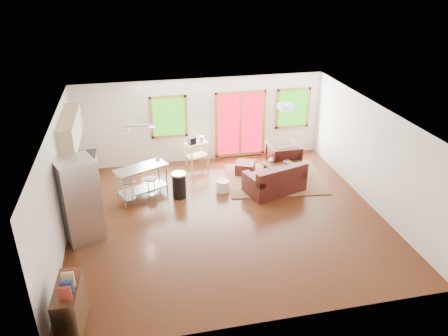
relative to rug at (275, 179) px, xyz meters
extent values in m
cube|color=black|center=(-1.80, -1.69, -0.02)|extent=(7.50, 7.00, 0.02)
cube|color=white|center=(-1.80, -1.69, 2.60)|extent=(7.50, 7.00, 0.02)
cube|color=silver|center=(-1.80, 1.82, 1.29)|extent=(7.50, 0.02, 2.60)
cube|color=silver|center=(-5.56, -1.69, 1.29)|extent=(0.02, 7.00, 2.60)
cube|color=silver|center=(1.96, -1.69, 1.29)|extent=(0.02, 7.00, 2.60)
cube|color=silver|center=(-1.80, -5.20, 1.29)|extent=(7.50, 0.02, 2.60)
cube|color=#1D5F0E|center=(-2.80, 1.77, 1.49)|extent=(0.94, 0.02, 1.14)
cube|color=olive|center=(-2.80, 1.77, 2.10)|extent=(1.10, 0.05, 0.08)
cube|color=olive|center=(-2.80, 1.77, 0.88)|extent=(1.10, 0.05, 0.08)
cube|color=olive|center=(-3.31, 1.77, 1.49)|extent=(0.08, 0.05, 1.30)
cube|color=olive|center=(-2.29, 1.77, 1.49)|extent=(0.08, 0.05, 1.30)
cube|color=#C50014|center=(-0.60, 1.77, 1.09)|extent=(1.44, 0.02, 1.94)
cube|color=olive|center=(-0.60, 1.77, 2.10)|extent=(1.60, 0.05, 0.08)
cube|color=olive|center=(-0.60, 1.77, 0.08)|extent=(1.60, 0.05, 0.08)
cube|color=olive|center=(-1.36, 1.77, 1.09)|extent=(0.08, 0.05, 2.10)
cube|color=olive|center=(0.16, 1.77, 1.09)|extent=(0.08, 0.05, 2.10)
cube|color=olive|center=(-0.60, 1.77, 1.09)|extent=(0.08, 0.05, 1.94)
cube|color=#1D5F0E|center=(1.10, 1.77, 1.49)|extent=(0.94, 0.02, 1.14)
cube|color=olive|center=(1.10, 1.77, 2.10)|extent=(1.10, 0.05, 0.08)
cube|color=olive|center=(1.10, 1.77, 0.88)|extent=(1.10, 0.05, 0.08)
cube|color=olive|center=(0.59, 1.77, 1.49)|extent=(0.08, 0.05, 1.30)
cube|color=olive|center=(1.61, 1.77, 1.49)|extent=(0.08, 0.05, 1.30)
cube|color=#4E6339|center=(0.00, 0.00, 0.00)|extent=(2.98, 2.42, 0.03)
cube|color=black|center=(-0.25, -0.66, 0.20)|extent=(1.74, 1.30, 0.43)
cube|color=black|center=(-0.15, -0.98, 0.62)|extent=(1.54, 0.65, 0.39)
cube|color=black|center=(-0.89, -0.86, 0.50)|extent=(0.46, 0.90, 0.17)
cube|color=black|center=(0.39, -0.47, 0.50)|extent=(0.46, 0.90, 0.17)
cube|color=black|center=(-0.59, -0.71, 0.48)|extent=(0.78, 0.73, 0.12)
cube|color=black|center=(0.06, -0.51, 0.48)|extent=(0.78, 0.73, 0.12)
cube|color=#321E10|center=(0.27, 0.16, 0.39)|extent=(1.21, 0.93, 0.04)
cube|color=#321E10|center=(-0.09, -0.19, 0.18)|extent=(0.08, 0.08, 0.39)
cube|color=#321E10|center=(0.77, 0.07, 0.18)|extent=(0.08, 0.08, 0.39)
cube|color=#321E10|center=(-0.23, 0.26, 0.18)|extent=(0.08, 0.08, 0.39)
cube|color=#321E10|center=(0.63, 0.52, 0.18)|extent=(0.08, 0.08, 0.39)
imported|color=black|center=(0.45, 0.64, 0.44)|extent=(0.89, 0.83, 0.91)
cube|color=black|center=(-0.74, 0.55, 0.16)|extent=(0.70, 0.70, 0.35)
cylinder|color=silver|center=(-1.62, -0.38, 0.15)|extent=(0.41, 0.41, 0.32)
imported|color=silver|center=(-0.03, 0.30, 0.47)|extent=(0.22, 0.22, 0.18)
sphere|color=red|center=(-0.01, 0.32, 0.62)|extent=(0.08, 0.08, 0.07)
sphere|color=red|center=(-0.05, 0.27, 0.64)|extent=(0.08, 0.08, 0.07)
sphere|color=red|center=(-0.04, 0.33, 0.65)|extent=(0.08, 0.08, 0.07)
imported|color=maroon|center=(0.40, 0.20, 0.53)|extent=(0.21, 0.04, 0.29)
cube|color=tan|center=(-5.25, 0.01, 0.44)|extent=(0.60, 2.20, 0.90)
cube|color=black|center=(-5.25, 0.01, 0.91)|extent=(0.64, 2.24, 0.04)
cube|color=tan|center=(-5.37, 0.01, 1.94)|extent=(0.36, 2.20, 0.70)
cylinder|color=#B7BABC|center=(-5.25, -0.49, 1.02)|extent=(0.12, 0.12, 0.18)
cube|color=black|center=(-5.25, 0.41, 1.03)|extent=(0.22, 0.18, 0.20)
cube|color=#B7BABC|center=(-5.15, -1.85, 0.96)|extent=(1.01, 1.00, 1.95)
cube|color=gray|center=(-4.80, -1.71, 0.96)|extent=(0.29, 0.67, 1.90)
cylinder|color=gray|center=(-4.69, -1.92, 1.12)|extent=(0.03, 0.03, 1.30)
cylinder|color=gray|center=(-4.87, -1.48, 1.12)|extent=(0.03, 0.03, 1.30)
cube|color=#B7BABC|center=(-3.75, -0.19, 0.83)|extent=(1.46, 1.07, 0.04)
cube|color=gray|center=(-3.75, -0.19, 0.21)|extent=(1.35, 0.96, 0.03)
cylinder|color=gray|center=(-4.23, -0.64, 0.40)|extent=(0.05, 0.05, 0.83)
cylinder|color=gray|center=(-3.11, -0.12, 0.40)|extent=(0.05, 0.05, 0.83)
cylinder|color=gray|center=(-4.40, -0.26, 0.40)|extent=(0.05, 0.05, 0.83)
cylinder|color=gray|center=(-3.28, 0.26, 0.40)|extent=(0.05, 0.05, 0.83)
imported|color=white|center=(-3.31, -0.13, 1.00)|extent=(0.15, 0.12, 0.13)
cylinder|color=#B7BABC|center=(-4.11, -0.64, 0.70)|extent=(0.42, 0.42, 0.04)
cylinder|color=gray|center=(-4.00, -0.57, 0.33)|extent=(0.03, 0.03, 0.70)
cylinder|color=gray|center=(-4.18, -0.53, 0.33)|extent=(0.03, 0.03, 0.70)
cylinder|color=gray|center=(-4.23, -0.71, 0.33)|extent=(0.03, 0.03, 0.70)
cylinder|color=gray|center=(-4.04, -0.75, 0.33)|extent=(0.03, 0.03, 0.70)
cylinder|color=gray|center=(-4.11, -0.64, 0.21)|extent=(0.38, 0.38, 0.02)
cylinder|color=#B7BABC|center=(-3.54, -0.45, 0.60)|extent=(0.32, 0.32, 0.04)
cylinder|color=gray|center=(-3.45, -0.38, 0.29)|extent=(0.02, 0.02, 0.60)
cylinder|color=gray|center=(-3.61, -0.36, 0.29)|extent=(0.02, 0.02, 0.60)
cylinder|color=gray|center=(-3.62, -0.53, 0.29)|extent=(0.02, 0.02, 0.60)
cylinder|color=gray|center=(-3.46, -0.54, 0.29)|extent=(0.02, 0.02, 0.60)
cylinder|color=gray|center=(-3.54, -0.45, 0.18)|extent=(0.29, 0.29, 0.01)
cylinder|color=black|center=(-2.81, -0.45, 0.31)|extent=(0.49, 0.49, 0.66)
cylinder|color=#B7BABC|center=(-2.81, -0.45, 0.66)|extent=(0.50, 0.50, 0.05)
cube|color=tan|center=(-2.06, 1.30, 0.76)|extent=(0.77, 0.64, 0.04)
cube|color=tan|center=(-2.06, 1.30, 0.36)|extent=(0.72, 0.60, 0.03)
cube|color=tan|center=(-2.25, 1.04, 0.38)|extent=(0.05, 0.05, 0.78)
cube|color=tan|center=(-1.73, 1.25, 0.38)|extent=(0.05, 0.05, 0.78)
cube|color=tan|center=(-2.38, 1.35, 0.38)|extent=(0.05, 0.05, 0.78)
cube|color=tan|center=(-1.86, 1.56, 0.38)|extent=(0.05, 0.05, 0.78)
cube|color=black|center=(-2.21, 1.24, 0.88)|extent=(0.26, 0.25, 0.21)
cylinder|color=#B7BABC|center=(-1.90, 1.37, 0.86)|extent=(0.20, 0.20, 0.17)
cube|color=#321E10|center=(-5.15, -4.61, 0.43)|extent=(0.45, 1.02, 0.89)
cube|color=maroon|center=(-5.12, -4.95, 1.01)|extent=(0.20, 0.07, 0.27)
cube|color=navy|center=(-5.11, -4.78, 1.00)|extent=(0.20, 0.07, 0.25)
cube|color=tan|center=(-5.10, -4.61, 1.02)|extent=(0.20, 0.07, 0.29)
cube|color=maroon|center=(-5.09, -4.45, 0.99)|extent=(0.20, 0.07, 0.22)
cube|color=white|center=(-0.20, -1.09, 2.52)|extent=(0.35, 0.35, 0.12)
cylinder|color=gray|center=(-3.70, -0.19, 2.29)|extent=(0.02, 0.02, 0.60)
cube|color=gray|center=(-3.70, -0.19, 1.99)|extent=(0.80, 0.04, 0.03)
cone|color=#B7BABC|center=(-4.00, -0.19, 1.87)|extent=(0.18, 0.18, 0.14)
cone|color=#B7BABC|center=(-3.40, -0.19, 1.87)|extent=(0.18, 0.18, 0.14)
camera|label=1|loc=(-3.80, -10.63, 5.76)|focal=35.00mm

